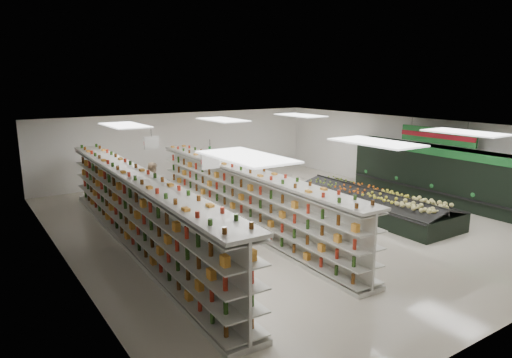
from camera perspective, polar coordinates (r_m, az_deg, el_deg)
floor at (r=15.85m, az=3.24°, el=-5.13°), size 16.00×16.00×0.00m
ceiling at (r=15.19m, az=3.39°, el=6.45°), size 14.00×16.00×0.02m
wall_back at (r=22.25m, az=-9.22°, el=4.07°), size 14.00×0.02×3.20m
wall_left at (r=12.64m, az=-22.98°, el=-3.15°), size 0.02×16.00×3.20m
wall_right at (r=20.38m, az=19.25°, el=2.77°), size 0.02×16.00×3.20m
produce_wall_case at (r=19.21m, az=21.87°, el=0.92°), size 0.93×8.00×2.20m
aisle_sign_near at (r=11.55m, az=-5.74°, el=2.26°), size 0.52×0.06×0.75m
aisle_sign_far at (r=15.15m, az=-12.92°, el=4.44°), size 0.52×0.06×0.75m
hortifruti_banner at (r=18.76m, az=21.72°, el=5.05°), size 0.12×3.20×0.95m
gondola_left at (r=13.54m, az=-14.54°, el=-4.20°), size 1.35×12.52×2.17m
gondola_center at (r=14.85m, az=-1.58°, el=-2.66°), size 1.20×11.47×1.99m
produce_island at (r=16.92m, az=14.39°, el=-2.89°), size 2.32×6.22×0.92m
soda_endcap at (r=21.28m, az=-7.08°, el=1.51°), size 1.47×1.24×1.61m
shopper_main at (r=14.52m, az=2.71°, el=-2.94°), size 0.78×0.63×1.86m
shopper_background at (r=17.79m, az=-12.72°, el=-0.63°), size 0.63×0.89×1.70m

